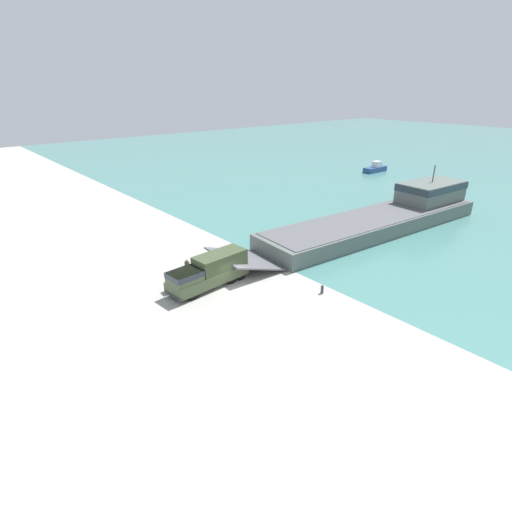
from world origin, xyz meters
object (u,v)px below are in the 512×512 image
soldier_on_ramp (187,266)px  cargo_crate (171,287)px  military_truck (209,271)px  landing_craft (390,214)px  moored_boat_a (375,168)px  mooring_bollard (322,289)px

soldier_on_ramp → cargo_crate: 3.52m
soldier_on_ramp → cargo_crate: (1.89, -2.91, -0.60)m
military_truck → landing_craft: bearing=173.7°
moored_boat_a → mooring_bollard: bearing=121.4°
landing_craft → cargo_crate: 31.92m
moored_boat_a → cargo_crate: (20.20, -62.02, -0.30)m
landing_craft → moored_boat_a: (-22.66, 30.23, -0.95)m
mooring_bollard → cargo_crate: size_ratio=0.76×
military_truck → moored_boat_a: (-21.63, 58.69, -0.81)m
cargo_crate → military_truck: bearing=66.7°
landing_craft → soldier_on_ramp: landing_craft is taller
landing_craft → military_truck: landing_craft is taller
military_truck → cargo_crate: 3.79m
soldier_on_ramp → mooring_bollard: size_ratio=2.19×
military_truck → cargo_crate: bearing=-27.5°
military_truck → soldier_on_ramp: (-3.33, -0.42, -0.51)m
landing_craft → moored_boat_a: size_ratio=6.82×
moored_boat_a → cargo_crate: moored_boat_a is taller
military_truck → moored_boat_a: size_ratio=1.38×
moored_boat_a → cargo_crate: bearing=109.8°
cargo_crate → mooring_bollard: bearing=48.2°
soldier_on_ramp → moored_boat_a: moored_boat_a is taller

